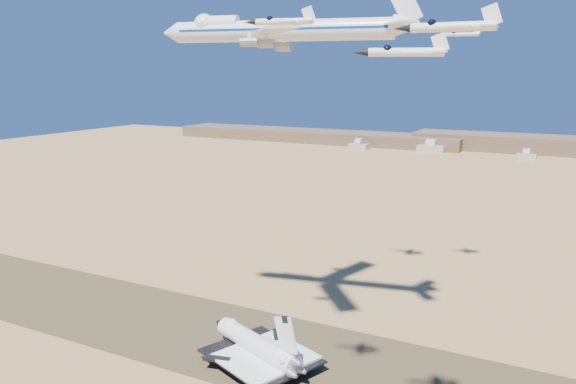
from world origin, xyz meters
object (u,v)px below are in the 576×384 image
at_px(carrier_747, 274,31).
at_px(shuttle, 256,347).
at_px(chase_jet_c, 450,27).
at_px(chase_jet_a, 282,21).
at_px(chase_jet_d, 382,25).
at_px(chase_jet_e, 461,34).
at_px(crew_c, 252,383).
at_px(crew_a, 270,378).
at_px(chase_jet_b, 404,52).

bearing_deg(carrier_747, shuttle, -93.83).
height_order(carrier_747, chase_jet_c, carrier_747).
relative_size(shuttle, chase_jet_a, 3.01).
height_order(chase_jet_d, chase_jet_e, chase_jet_d).
distance_m(crew_c, chase_jet_d, 130.22).
distance_m(chase_jet_d, chase_jet_e, 29.88).
height_order(shuttle, chase_jet_a, chase_jet_a).
distance_m(crew_c, chase_jet_a, 100.72).
bearing_deg(crew_a, shuttle, 35.77).
height_order(shuttle, crew_c, shuttle).
distance_m(shuttle, crew_c, 13.56).
relative_size(crew_a, chase_jet_a, 0.12).
bearing_deg(crew_a, chase_jet_b, -143.10).
height_order(carrier_747, crew_c, carrier_747).
distance_m(shuttle, crew_a, 11.76).
bearing_deg(chase_jet_d, chase_jet_e, 29.53).
height_order(shuttle, chase_jet_e, chase_jet_e).
bearing_deg(carrier_747, chase_jet_e, 46.42).
xyz_separation_m(chase_jet_a, chase_jet_d, (-12.83, 101.66, 7.26)).
distance_m(crew_a, chase_jet_d, 127.14).
height_order(crew_c, chase_jet_a, chase_jet_a).
bearing_deg(carrier_747, chase_jet_d, 60.19).
xyz_separation_m(shuttle, chase_jet_c, (63.54, -54.02, 87.52)).
distance_m(carrier_747, chase_jet_c, 96.55).
distance_m(chase_jet_b, chase_jet_e, 124.87).
bearing_deg(crew_c, chase_jet_a, -168.74).
relative_size(chase_jet_c, chase_jet_e, 0.99).
distance_m(crew_c, chase_jet_e, 142.09).
xyz_separation_m(chase_jet_a, chase_jet_c, (36.47, -19.92, -3.68)).
height_order(crew_a, crew_c, crew_c).
height_order(carrier_747, chase_jet_b, carrier_747).
relative_size(carrier_747, chase_jet_d, 4.80).
bearing_deg(crew_c, shuttle, -7.96).
distance_m(carrier_747, crew_a, 101.52).
height_order(crew_a, chase_jet_b, chase_jet_b).
relative_size(carrier_747, chase_jet_c, 5.47).
bearing_deg(chase_jet_a, chase_jet_c, -43.03).
bearing_deg(crew_c, chase_jet_e, -52.31).
height_order(shuttle, chase_jet_d, chase_jet_d).
xyz_separation_m(carrier_747, chase_jet_b, (55.56, -56.32, -8.87)).
xyz_separation_m(shuttle, chase_jet_e, (39.23, 83.64, 95.32)).
bearing_deg(chase_jet_d, carrier_747, -111.14).
relative_size(crew_c, chase_jet_a, 0.13).
bearing_deg(chase_jet_a, chase_jet_d, 82.80).
xyz_separation_m(chase_jet_b, chase_jet_c, (10.29, -14.02, 2.73)).
xyz_separation_m(chase_jet_d, chase_jet_e, (24.99, 16.08, -3.15)).
relative_size(carrier_747, chase_jet_e, 5.42).
bearing_deg(carrier_747, crew_c, -86.55).
xyz_separation_m(shuttle, carrier_747, (-2.31, 16.32, 93.66)).
bearing_deg(chase_jet_b, chase_jet_c, -72.75).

